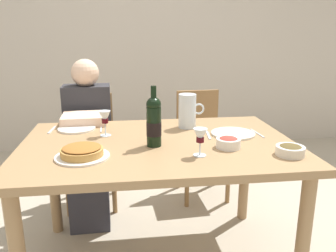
{
  "coord_description": "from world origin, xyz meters",
  "views": [
    {
      "loc": [
        -0.19,
        -1.81,
        1.36
      ],
      "look_at": [
        0.06,
        0.02,
        0.84
      ],
      "focal_mm": 36.99,
      "sensor_mm": 36.0,
      "label": 1
    }
  ],
  "objects_px": {
    "wine_glass_right_diner": "(200,137)",
    "dinner_plate_right_setting": "(77,128)",
    "diner_left": "(88,137)",
    "chair_right": "(200,136)",
    "wine_glass_left_diner": "(105,118)",
    "dinner_plate_left_setting": "(233,133)",
    "dining_table": "(159,158)",
    "salad_bowl": "(228,142)",
    "olive_bowl": "(290,150)",
    "wine_bottle": "(154,121)",
    "chair_left": "(91,142)",
    "water_pitcher": "(187,113)",
    "baked_tart": "(82,152)"
  },
  "relations": [
    {
      "from": "wine_glass_right_diner",
      "to": "dinner_plate_right_setting",
      "type": "xyz_separation_m",
      "value": [
        -0.66,
        0.56,
        -0.09
      ]
    },
    {
      "from": "diner_left",
      "to": "chair_right",
      "type": "distance_m",
      "value": 0.94
    },
    {
      "from": "wine_glass_left_diner",
      "to": "wine_glass_right_diner",
      "type": "height_order",
      "value": "wine_glass_left_diner"
    },
    {
      "from": "dinner_plate_left_setting",
      "to": "dining_table",
      "type": "bearing_deg",
      "value": -169.38
    },
    {
      "from": "dining_table",
      "to": "salad_bowl",
      "type": "distance_m",
      "value": 0.4
    },
    {
      "from": "wine_glass_left_diner",
      "to": "chair_right",
      "type": "xyz_separation_m",
      "value": [
        0.74,
        0.74,
        -0.37
      ]
    },
    {
      "from": "salad_bowl",
      "to": "dinner_plate_right_setting",
      "type": "xyz_separation_m",
      "value": [
        -0.83,
        0.46,
        -0.03
      ]
    },
    {
      "from": "salad_bowl",
      "to": "wine_glass_left_diner",
      "type": "bearing_deg",
      "value": 154.88
    },
    {
      "from": "olive_bowl",
      "to": "chair_right",
      "type": "distance_m",
      "value": 1.25
    },
    {
      "from": "wine_bottle",
      "to": "dinner_plate_right_setting",
      "type": "bearing_deg",
      "value": 139.81
    },
    {
      "from": "dinner_plate_right_setting",
      "to": "chair_left",
      "type": "bearing_deg",
      "value": 87.25
    },
    {
      "from": "chair_left",
      "to": "diner_left",
      "type": "xyz_separation_m",
      "value": [
        0.0,
        -0.24,
        0.12
      ]
    },
    {
      "from": "dining_table",
      "to": "water_pitcher",
      "type": "bearing_deg",
      "value": 52.11
    },
    {
      "from": "baked_tart",
      "to": "diner_left",
      "type": "distance_m",
      "value": 0.84
    },
    {
      "from": "olive_bowl",
      "to": "wine_glass_right_diner",
      "type": "distance_m",
      "value": 0.45
    },
    {
      "from": "water_pitcher",
      "to": "dinner_plate_left_setting",
      "type": "bearing_deg",
      "value": -38.19
    },
    {
      "from": "baked_tart",
      "to": "chair_right",
      "type": "relative_size",
      "value": 0.3
    },
    {
      "from": "dinner_plate_right_setting",
      "to": "chair_left",
      "type": "distance_m",
      "value": 0.61
    },
    {
      "from": "wine_bottle",
      "to": "wine_glass_left_diner",
      "type": "height_order",
      "value": "wine_bottle"
    },
    {
      "from": "water_pitcher",
      "to": "dinner_plate_right_setting",
      "type": "height_order",
      "value": "water_pitcher"
    },
    {
      "from": "wine_glass_left_diner",
      "to": "wine_glass_right_diner",
      "type": "distance_m",
      "value": 0.62
    },
    {
      "from": "wine_glass_right_diner",
      "to": "dinner_plate_left_setting",
      "type": "distance_m",
      "value": 0.44
    },
    {
      "from": "wine_bottle",
      "to": "dinner_plate_left_setting",
      "type": "distance_m",
      "value": 0.52
    },
    {
      "from": "wine_glass_right_diner",
      "to": "chair_right",
      "type": "xyz_separation_m",
      "value": [
        0.27,
        1.14,
        -0.36
      ]
    },
    {
      "from": "salad_bowl",
      "to": "dinner_plate_left_setting",
      "type": "relative_size",
      "value": 0.5
    },
    {
      "from": "dinner_plate_left_setting",
      "to": "wine_bottle",
      "type": "bearing_deg",
      "value": -163.33
    },
    {
      "from": "dining_table",
      "to": "dinner_plate_right_setting",
      "type": "distance_m",
      "value": 0.58
    },
    {
      "from": "olive_bowl",
      "to": "water_pitcher",
      "type": "bearing_deg",
      "value": 125.76
    },
    {
      "from": "wine_glass_right_diner",
      "to": "chair_left",
      "type": "distance_m",
      "value": 1.32
    },
    {
      "from": "wine_glass_right_diner",
      "to": "water_pitcher",
      "type": "bearing_deg",
      "value": 86.23
    },
    {
      "from": "salad_bowl",
      "to": "wine_glass_left_diner",
      "type": "distance_m",
      "value": 0.72
    },
    {
      "from": "dining_table",
      "to": "wine_bottle",
      "type": "height_order",
      "value": "wine_bottle"
    },
    {
      "from": "wine_bottle",
      "to": "water_pitcher",
      "type": "xyz_separation_m",
      "value": [
        0.24,
        0.33,
        -0.04
      ]
    },
    {
      "from": "olive_bowl",
      "to": "wine_glass_right_diner",
      "type": "height_order",
      "value": "wine_glass_right_diner"
    },
    {
      "from": "salad_bowl",
      "to": "chair_right",
      "type": "bearing_deg",
      "value": 84.97
    },
    {
      "from": "baked_tart",
      "to": "chair_left",
      "type": "distance_m",
      "value": 1.1
    },
    {
      "from": "dining_table",
      "to": "chair_right",
      "type": "relative_size",
      "value": 1.72
    },
    {
      "from": "dinner_plate_left_setting",
      "to": "chair_left",
      "type": "distance_m",
      "value": 1.23
    },
    {
      "from": "chair_left",
      "to": "water_pitcher",
      "type": "bearing_deg",
      "value": 136.94
    },
    {
      "from": "diner_left",
      "to": "chair_right",
      "type": "bearing_deg",
      "value": -164.34
    },
    {
      "from": "baked_tart",
      "to": "wine_glass_left_diner",
      "type": "xyz_separation_m",
      "value": [
        0.1,
        0.35,
        0.08
      ]
    },
    {
      "from": "wine_bottle",
      "to": "chair_left",
      "type": "xyz_separation_m",
      "value": [
        -0.42,
        0.93,
        -0.4
      ]
    },
    {
      "from": "olive_bowl",
      "to": "dinner_plate_right_setting",
      "type": "xyz_separation_m",
      "value": [
        -1.1,
        0.61,
        -0.02
      ]
    },
    {
      "from": "wine_glass_left_diner",
      "to": "wine_glass_right_diner",
      "type": "relative_size",
      "value": 1.07
    },
    {
      "from": "wine_glass_left_diner",
      "to": "water_pitcher",
      "type": "bearing_deg",
      "value": 12.78
    },
    {
      "from": "wine_bottle",
      "to": "wine_glass_left_diner",
      "type": "distance_m",
      "value": 0.34
    },
    {
      "from": "dining_table",
      "to": "wine_glass_right_diner",
      "type": "relative_size",
      "value": 10.78
    },
    {
      "from": "wine_bottle",
      "to": "diner_left",
      "type": "distance_m",
      "value": 0.85
    },
    {
      "from": "dining_table",
      "to": "chair_left",
      "type": "height_order",
      "value": "chair_left"
    },
    {
      "from": "dining_table",
      "to": "wine_glass_left_diner",
      "type": "relative_size",
      "value": 10.06
    }
  ]
}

